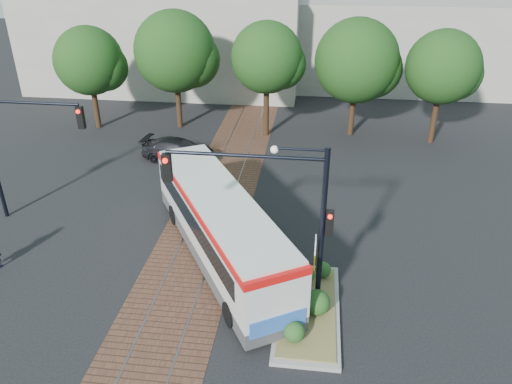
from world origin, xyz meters
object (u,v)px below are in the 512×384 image
Objects in this scene: traffic_island at (309,303)px; signal_pole_main at (285,206)px; city_bus at (220,223)px; parked_car at (179,150)px; signal_pole_left at (11,140)px.

signal_pole_main is (-0.96, 0.09, 3.83)m from traffic_island.
signal_pole_main is (2.72, -2.79, 2.55)m from city_bus.
city_bus reaches higher than parked_car.
city_bus is 2.01× the size of traffic_island.
signal_pole_left reaches higher than city_bus.
traffic_island is 14.53m from parked_car.
traffic_island is at bearing -68.39° from city_bus.
parked_car is (-7.89, 12.19, 0.30)m from traffic_island.
traffic_island is at bearing -5.36° from signal_pole_main.
traffic_island is 1.19× the size of parked_car.
traffic_island is 0.87× the size of signal_pole_left.
signal_pole_left reaches higher than parked_car.
signal_pole_main is at bearing -76.05° from city_bus.
city_bus is 4.65m from signal_pole_main.
signal_pole_left is (-13.19, 4.89, 3.54)m from traffic_island.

